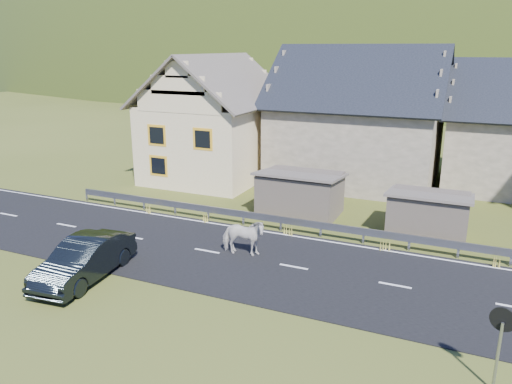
% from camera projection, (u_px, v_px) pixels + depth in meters
% --- Properties ---
extents(ground, '(160.00, 160.00, 0.00)m').
position_uv_depth(ground, '(294.00, 268.00, 20.12)').
color(ground, '#363C11').
rests_on(ground, ground).
extents(road, '(60.00, 7.00, 0.04)m').
position_uv_depth(road, '(294.00, 267.00, 20.11)').
color(road, black).
rests_on(road, ground).
extents(lane_markings, '(60.00, 6.60, 0.01)m').
position_uv_depth(lane_markings, '(294.00, 267.00, 20.11)').
color(lane_markings, silver).
rests_on(lane_markings, road).
extents(guardrail, '(28.10, 0.09, 0.75)m').
position_uv_depth(guardrail, '(321.00, 226.00, 23.19)').
color(guardrail, '#93969B').
rests_on(guardrail, ground).
extents(shed_left, '(4.30, 3.30, 2.40)m').
position_uv_depth(shed_left, '(300.00, 194.00, 26.29)').
color(shed_left, '#64594E').
rests_on(shed_left, ground).
extents(shed_right, '(3.80, 2.90, 2.20)m').
position_uv_depth(shed_right, '(428.00, 215.00, 23.35)').
color(shed_right, '#64594E').
rests_on(shed_right, ground).
extents(house_cream, '(7.80, 9.80, 8.30)m').
position_uv_depth(house_cream, '(215.00, 112.00, 33.32)').
color(house_cream, beige).
rests_on(house_cream, ground).
extents(house_stone_a, '(10.80, 9.80, 8.90)m').
position_uv_depth(house_stone_a, '(359.00, 110.00, 32.37)').
color(house_stone_a, tan).
rests_on(house_stone_a, ground).
extents(mountain, '(440.00, 280.00, 260.00)m').
position_uv_depth(mountain, '(473.00, 128.00, 181.69)').
color(mountain, '#2B3F15').
rests_on(mountain, ground).
extents(conifer_patch, '(76.00, 50.00, 28.00)m').
position_uv_depth(conifer_patch, '(241.00, 56.00, 136.37)').
color(conifer_patch, black).
rests_on(conifer_patch, ground).
extents(horse, '(1.17, 2.05, 1.64)m').
position_uv_depth(horse, '(243.00, 237.00, 21.04)').
color(horse, beige).
rests_on(horse, road).
extents(car, '(2.13, 4.90, 1.57)m').
position_uv_depth(car, '(85.00, 259.00, 19.00)').
color(car, black).
rests_on(car, ground).
extents(traffic_mirror, '(0.64, 0.26, 2.35)m').
position_uv_depth(traffic_mirror, '(501.00, 331.00, 12.52)').
color(traffic_mirror, '#93969B').
rests_on(traffic_mirror, ground).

